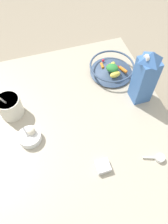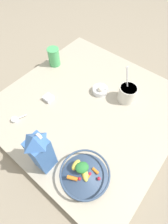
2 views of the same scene
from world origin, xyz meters
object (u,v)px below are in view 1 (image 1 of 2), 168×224
Objects in this scene: fruit_bowl at (112,68)px; spice_jar at (103,166)px; yogurt_tub at (10,106)px; milk_carton at (145,77)px; garlic_bowl at (30,136)px.

spice_jar is (0.49, -0.23, -0.02)m from fruit_bowl.
fruit_bowl is 4.25× the size of spice_jar.
yogurt_tub is (0.11, -0.55, 0.02)m from fruit_bowl.
yogurt_tub is at bearing -98.25° from milk_carton.
milk_carton is at bearing 134.43° from spice_jar.
fruit_bowl is 0.54m from spice_jar.
yogurt_tub is 4.06× the size of spice_jar.
yogurt_tub reaches higher than spice_jar.
spice_jar is at bearing 49.85° from garlic_bowl.
fruit_bowl is 0.56m from yogurt_tub.
milk_carton is (0.20, 0.07, 0.11)m from fruit_bowl.
milk_carton reaches higher than yogurt_tub.
garlic_bowl is at bearing 20.01° from yogurt_tub.
milk_carton is at bearing 97.45° from garlic_bowl.
milk_carton is at bearing 20.49° from fruit_bowl.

